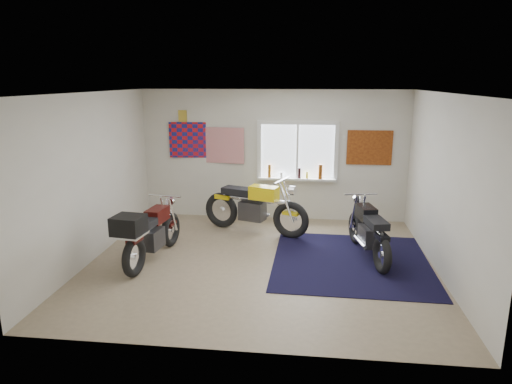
# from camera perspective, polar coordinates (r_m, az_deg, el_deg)

# --- Properties ---
(ground) EXTENTS (5.50, 5.50, 0.00)m
(ground) POSITION_cam_1_polar(r_m,az_deg,el_deg) (7.49, 0.56, -8.81)
(ground) COLOR #9E896B
(ground) RESTS_ON ground
(room_shell) EXTENTS (5.50, 5.50, 5.50)m
(room_shell) POSITION_cam_1_polar(r_m,az_deg,el_deg) (7.02, 0.60, 3.62)
(room_shell) COLOR white
(room_shell) RESTS_ON ground
(navy_rug) EXTENTS (2.55, 2.65, 0.01)m
(navy_rug) POSITION_cam_1_polar(r_m,az_deg,el_deg) (7.67, 11.77, -8.50)
(navy_rug) COLOR black
(navy_rug) RESTS_ON ground
(window_assembly) EXTENTS (1.66, 0.17, 1.26)m
(window_assembly) POSITION_cam_1_polar(r_m,az_deg,el_deg) (9.47, 5.18, 4.59)
(window_assembly) COLOR white
(window_assembly) RESTS_ON room_shell
(oil_bottles) EXTENTS (1.13, 0.09, 0.30)m
(oil_bottles) POSITION_cam_1_polar(r_m,az_deg,el_deg) (9.46, 5.54, 2.48)
(oil_bottles) COLOR #915315
(oil_bottles) RESTS_ON window_assembly
(flag_display) EXTENTS (1.60, 0.10, 1.17)m
(flag_display) POSITION_cam_1_polar(r_m,az_deg,el_deg) (9.74, -9.16, 9.36)
(flag_display) COLOR red
(flag_display) RESTS_ON room_shell
(triumph_poster) EXTENTS (0.90, 0.03, 0.70)m
(triumph_poster) POSITION_cam_1_polar(r_m,az_deg,el_deg) (9.53, 14.00, 5.40)
(triumph_poster) COLOR #A54C14
(triumph_poster) RESTS_ON room_shell
(yellow_triumph) EXTENTS (2.12, 0.93, 1.11)m
(yellow_triumph) POSITION_cam_1_polar(r_m,az_deg,el_deg) (8.77, -0.19, -2.00)
(yellow_triumph) COLOR black
(yellow_triumph) RESTS_ON ground
(black_chrome_bike) EXTENTS (0.65, 1.90, 0.99)m
(black_chrome_bike) POSITION_cam_1_polar(r_m,az_deg,el_deg) (7.80, 13.88, -4.92)
(black_chrome_bike) COLOR black
(black_chrome_bike) RESTS_ON navy_rug
(maroon_tourer) EXTENTS (0.69, 1.94, 0.99)m
(maroon_tourer) POSITION_cam_1_polar(r_m,az_deg,el_deg) (7.49, -13.26, -5.02)
(maroon_tourer) COLOR black
(maroon_tourer) RESTS_ON ground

